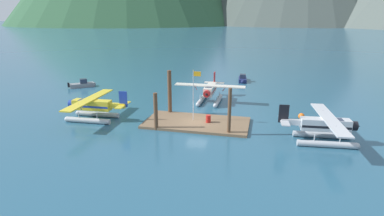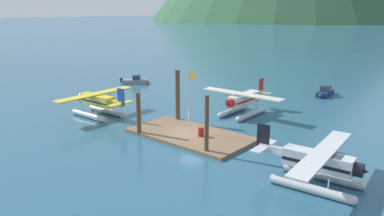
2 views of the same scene
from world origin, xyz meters
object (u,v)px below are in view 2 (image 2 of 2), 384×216
Objects in this scene: boat_navy_open_north at (325,93)px; seaplane_yellow_port_aft at (97,103)px; fuel_drum at (201,132)px; seaplane_cream_bow_centre at (243,102)px; mooring_buoy at (332,148)px; seaplane_silver_stbd_aft at (318,166)px; boat_grey_open_west at (136,81)px; flagpole at (190,94)px.

seaplane_yellow_port_aft is at bearing -120.52° from boat_navy_open_north.
fuel_drum is 9.99m from seaplane_cream_bow_centre.
seaplane_silver_stbd_aft is (1.49, -7.21, 1.19)m from mooring_buoy.
boat_navy_open_north is at bearing 112.71° from mooring_buoy.
seaplane_cream_bow_centre is 18.70m from seaplane_silver_stbd_aft.
boat_navy_open_north is at bearing 85.60° from fuel_drum.
boat_navy_open_north is at bearing 59.48° from seaplane_yellow_port_aft.
seaplane_cream_bow_centre is 2.48× the size of boat_grey_open_west.
boat_navy_open_north is (-10.47, 28.69, -1.09)m from seaplane_silver_stbd_aft.
mooring_buoy is 0.07× the size of seaplane_yellow_port_aft.
seaplane_silver_stbd_aft is at bearing -69.94° from boat_navy_open_north.
fuel_drum is 26.29m from boat_navy_open_north.
boat_navy_open_north is (-8.99, 21.48, 0.10)m from mooring_buoy.
boat_navy_open_north is at bearing 81.51° from flagpole.
seaplane_silver_stbd_aft is at bearing -11.61° from flagpole.
seaplane_cream_bow_centre is at bearing 157.97° from mooring_buoy.
seaplane_cream_bow_centre is at bearing 41.73° from seaplane_yellow_port_aft.
fuel_drum is 0.08× the size of seaplane_silver_stbd_aft.
mooring_buoy is 0.16× the size of boat_navy_open_north.
boat_grey_open_west is at bearing 169.07° from seaplane_cream_bow_centre.
seaplane_silver_stbd_aft is at bearing -23.88° from boat_grey_open_west.
seaplane_silver_stbd_aft is 2.14× the size of boat_navy_open_north.
boat_grey_open_west reaches higher than mooring_buoy.
flagpole reaches higher than seaplane_cream_bow_centre.
seaplane_yellow_port_aft is at bearing -173.83° from fuel_drum.
mooring_buoy is 13.64m from seaplane_cream_bow_centre.
mooring_buoy is (12.83, 4.27, -3.72)m from flagpole.
flagpole is at bearing -98.49° from boat_navy_open_north.
boat_navy_open_north is (16.36, 27.76, -1.09)m from seaplane_yellow_port_aft.
boat_grey_open_west is at bearing 150.74° from fuel_drum.
boat_grey_open_west is (-27.96, -11.67, 0.00)m from boat_navy_open_north.
mooring_buoy is at bearing -22.03° from seaplane_cream_bow_centre.
seaplane_yellow_port_aft is 1.00× the size of seaplane_silver_stbd_aft.
mooring_buoy is at bearing 23.27° from fuel_drum.
seaplane_cream_bow_centre reaches higher than boat_grey_open_west.
seaplane_silver_stbd_aft reaches higher than mooring_buoy.
boat_navy_open_north is at bearing 110.06° from seaplane_silver_stbd_aft.
seaplane_yellow_port_aft is (-12.76, -11.38, 0.00)m from seaplane_cream_bow_centre.
boat_grey_open_west is at bearing 125.79° from seaplane_yellow_port_aft.
flagpole is at bearing -91.46° from seaplane_cream_bow_centre.
flagpole is 26.28m from boat_navy_open_north.
seaplane_yellow_port_aft is (-12.52, -2.01, -2.53)m from flagpole.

